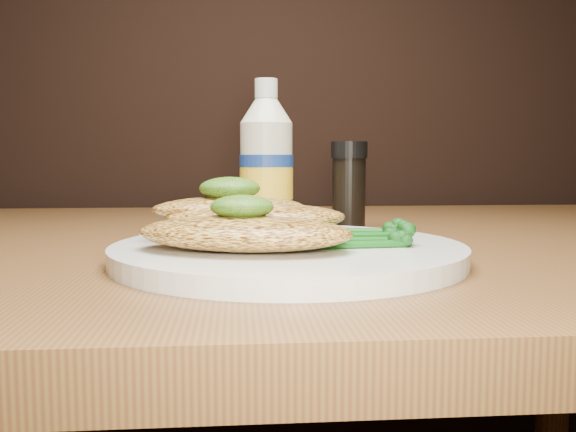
{
  "coord_description": "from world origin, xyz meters",
  "views": [
    {
      "loc": [
        -0.02,
        0.36,
        0.84
      ],
      "look_at": [
        0.02,
        0.88,
        0.79
      ],
      "focal_mm": 38.57,
      "sensor_mm": 36.0,
      "label": 1
    }
  ],
  "objects": [
    {
      "name": "pesto_back",
      "position": [
        -0.03,
        0.92,
        0.81
      ],
      "size": [
        0.06,
        0.06,
        0.02
      ],
      "primitive_type": "ellipsoid",
      "rotation": [
        0.0,
        0.0,
        -0.19
      ],
      "color": "black",
      "rests_on": "chicken_back"
    },
    {
      "name": "pesto_front",
      "position": [
        -0.02,
        0.85,
        0.8
      ],
      "size": [
        0.06,
        0.05,
        0.02
      ],
      "primitive_type": "ellipsoid",
      "rotation": [
        0.0,
        0.0,
        -0.18
      ],
      "color": "black",
      "rests_on": "chicken_front"
    },
    {
      "name": "chicken_mid",
      "position": [
        -0.01,
        0.9,
        0.79
      ],
      "size": [
        0.16,
        0.08,
        0.02
      ],
      "primitive_type": "ellipsoid",
      "rotation": [
        0.0,
        0.0,
        -0.02
      ],
      "color": "gold",
      "rests_on": "plate"
    },
    {
      "name": "chicken_front",
      "position": [
        -0.02,
        0.85,
        0.78
      ],
      "size": [
        0.19,
        0.13,
        0.03
      ],
      "primitive_type": "ellipsoid",
      "rotation": [
        0.0,
        0.0,
        -0.25
      ],
      "color": "gold",
      "rests_on": "plate"
    },
    {
      "name": "pepper_grinder",
      "position": [
        0.11,
        1.1,
        0.8
      ],
      "size": [
        0.05,
        0.05,
        0.11
      ],
      "primitive_type": null,
      "rotation": [
        0.0,
        0.0,
        -0.2
      ],
      "color": "black",
      "rests_on": "dining_table"
    },
    {
      "name": "mayo_bottle",
      "position": [
        0.01,
        1.09,
        0.84
      ],
      "size": [
        0.07,
        0.07,
        0.18
      ],
      "primitive_type": null,
      "rotation": [
        0.0,
        0.0,
        0.12
      ],
      "color": "beige",
      "rests_on": "dining_table"
    },
    {
      "name": "plate",
      "position": [
        0.02,
        0.88,
        0.76
      ],
      "size": [
        0.3,
        0.3,
        0.02
      ],
      "primitive_type": "cylinder",
      "color": "white",
      "rests_on": "dining_table"
    },
    {
      "name": "chicken_back",
      "position": [
        -0.03,
        0.92,
        0.79
      ],
      "size": [
        0.15,
        0.09,
        0.02
      ],
      "primitive_type": "ellipsoid",
      "rotation": [
        0.0,
        0.0,
        0.13
      ],
      "color": "gold",
      "rests_on": "plate"
    },
    {
      "name": "broccolini_bundle",
      "position": [
        0.07,
        0.87,
        0.78
      ],
      "size": [
        0.17,
        0.16,
        0.02
      ],
      "primitive_type": null,
      "rotation": [
        0.0,
        0.0,
        0.38
      ],
      "color": "#135915",
      "rests_on": "plate"
    }
  ]
}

